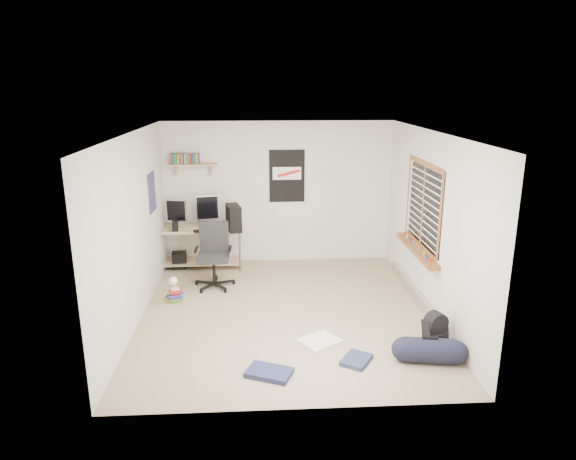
{
  "coord_description": "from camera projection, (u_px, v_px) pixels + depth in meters",
  "views": [
    {
      "loc": [
        -0.36,
        -6.63,
        3.1
      ],
      "look_at": [
        0.06,
        0.46,
        1.07
      ],
      "focal_mm": 32.0,
      "sensor_mm": 36.0,
      "label": 1
    }
  ],
  "objects": [
    {
      "name": "wall_shelf",
      "position": [
        193.0,
        165.0,
        8.72
      ],
      "size": [
        0.8,
        0.22,
        0.24
      ],
      "primitive_type": "cube",
      "color": "tan",
      "rests_on": "back_wall"
    },
    {
      "name": "backpack",
      "position": [
        435.0,
        333.0,
        6.19
      ],
      "size": [
        0.32,
        0.29,
        0.36
      ],
      "primitive_type": "cube",
      "rotation": [
        0.0,
        0.0,
        0.34
      ],
      "color": "black",
      "rests_on": "floor"
    },
    {
      "name": "jeans_b",
      "position": [
        356.0,
        360.0,
        5.93
      ],
      "size": [
        0.44,
        0.47,
        0.05
      ],
      "primitive_type": "cube",
      "rotation": [
        0.0,
        0.0,
        1.0
      ],
      "color": "#222F4E",
      "rests_on": "floor"
    },
    {
      "name": "window",
      "position": [
        422.0,
        205.0,
        7.24
      ],
      "size": [
        0.1,
        1.5,
        1.26
      ],
      "primitive_type": "cube",
      "color": "brown",
      "rests_on": "right_wall"
    },
    {
      "name": "jeans_a",
      "position": [
        269.0,
        372.0,
        5.67
      ],
      "size": [
        0.57,
        0.48,
        0.05
      ],
      "primitive_type": "cube",
      "rotation": [
        0.0,
        0.0,
        -0.4
      ],
      "color": "#22284E",
      "rests_on": "floor"
    },
    {
      "name": "office_chair",
      "position": [
        214.0,
        257.0,
        8.02
      ],
      "size": [
        0.67,
        0.67,
        1.02
      ],
      "primitive_type": "cube",
      "rotation": [
        0.0,
        0.0,
        -0.01
      ],
      "color": "black",
      "rests_on": "floor"
    },
    {
      "name": "keyboard",
      "position": [
        206.0,
        230.0,
        8.61
      ],
      "size": [
        0.45,
        0.3,
        0.02
      ],
      "primitive_type": "cube",
      "rotation": [
        0.0,
        0.0,
        0.4
      ],
      "color": "black",
      "rests_on": "desk"
    },
    {
      "name": "poster_back_wall",
      "position": [
        287.0,
        176.0,
        8.96
      ],
      "size": [
        0.62,
        0.03,
        0.92
      ],
      "primitive_type": "cube",
      "color": "black",
      "rests_on": "back_wall"
    },
    {
      "name": "back_wall",
      "position": [
        278.0,
        193.0,
        9.06
      ],
      "size": [
        4.0,
        0.01,
        2.5
      ],
      "primitive_type": "cube",
      "color": "silver",
      "rests_on": "ground"
    },
    {
      "name": "pc_tower",
      "position": [
        234.0,
        218.0,
        8.58
      ],
      "size": [
        0.29,
        0.45,
        0.43
      ],
      "primitive_type": "cube",
      "rotation": [
        0.0,
        0.0,
        0.24
      ],
      "color": "black",
      "rests_on": "desk"
    },
    {
      "name": "duffel_bag",
      "position": [
        429.0,
        351.0,
        5.9
      ],
      "size": [
        0.34,
        0.34,
        0.58
      ],
      "primitive_type": "cylinder",
      "rotation": [
        0.0,
        0.0,
        -0.17
      ],
      "color": "black",
      "rests_on": "floor"
    },
    {
      "name": "monitor_right",
      "position": [
        208.0,
        214.0,
        8.8
      ],
      "size": [
        0.41,
        0.17,
        0.44
      ],
      "primitive_type": "cube",
      "rotation": [
        0.0,
        0.0,
        0.19
      ],
      "color": "#9A9A9E",
      "rests_on": "desk"
    },
    {
      "name": "monitor_left",
      "position": [
        176.0,
        217.0,
        8.69
      ],
      "size": [
        0.37,
        0.16,
        0.39
      ],
      "primitive_type": "cube",
      "rotation": [
        0.0,
        0.0,
        -0.2
      ],
      "color": "#939398",
      "rests_on": "desk"
    },
    {
      "name": "desk_lamp",
      "position": [
        174.0,
        278.0,
        7.47
      ],
      "size": [
        0.2,
        0.25,
        0.22
      ],
      "primitive_type": "cube",
      "rotation": [
        0.0,
        0.0,
        -0.33
      ],
      "color": "white",
      "rests_on": "book_stack"
    },
    {
      "name": "right_wall",
      "position": [
        432.0,
        225.0,
        7.01
      ],
      "size": [
        0.01,
        4.5,
        2.5
      ],
      "primitive_type": "cube",
      "color": "silver",
      "rests_on": "ground"
    },
    {
      "name": "ceiling",
      "position": [
        285.0,
        132.0,
        6.55
      ],
      "size": [
        4.0,
        4.5,
        0.01
      ],
      "primitive_type": "cube",
      "color": "white",
      "rests_on": "ground"
    },
    {
      "name": "floor",
      "position": [
        285.0,
        312.0,
        7.24
      ],
      "size": [
        4.0,
        4.5,
        0.01
      ],
      "primitive_type": "cube",
      "color": "gray",
      "rests_on": "ground"
    },
    {
      "name": "left_wall",
      "position": [
        134.0,
        229.0,
        6.78
      ],
      "size": [
        0.01,
        4.5,
        2.5
      ],
      "primitive_type": "cube",
      "color": "silver",
      "rests_on": "ground"
    },
    {
      "name": "baseboard_heater",
      "position": [
        416.0,
        295.0,
        7.61
      ],
      "size": [
        0.08,
        2.5,
        0.18
      ],
      "primitive_type": "cube",
      "color": "#B7B2A8",
      "rests_on": "floor"
    },
    {
      "name": "speaker_right",
      "position": [
        237.0,
        222.0,
        8.79
      ],
      "size": [
        0.1,
        0.1,
        0.18
      ],
      "primitive_type": "cube",
      "rotation": [
        0.0,
        0.0,
        0.13
      ],
      "color": "black",
      "rests_on": "desk"
    },
    {
      "name": "tshirt",
      "position": [
        319.0,
        341.0,
        6.37
      ],
      "size": [
        0.6,
        0.57,
        0.04
      ],
      "primitive_type": "cube",
      "rotation": [
        0.0,
        0.0,
        0.58
      ],
      "color": "silver",
      "rests_on": "floor"
    },
    {
      "name": "poster_left_wall",
      "position": [
        152.0,
        192.0,
        7.86
      ],
      "size": [
        0.02,
        0.42,
        0.6
      ],
      "primitive_type": "cube",
      "color": "navy",
      "rests_on": "left_wall"
    },
    {
      "name": "desk",
      "position": [
        198.0,
        246.0,
        8.97
      ],
      "size": [
        1.64,
        0.8,
        0.73
      ],
      "primitive_type": "cube",
      "rotation": [
        0.0,
        0.0,
        -0.06
      ],
      "color": "tan",
      "rests_on": "floor"
    },
    {
      "name": "subwoofer",
      "position": [
        179.0,
        260.0,
        8.95
      ],
      "size": [
        0.27,
        0.27,
        0.28
      ],
      "primitive_type": "cube",
      "rotation": [
        0.0,
        0.0,
        0.11
      ],
      "color": "black",
      "rests_on": "floor"
    },
    {
      "name": "speaker_left",
      "position": [
        175.0,
        226.0,
        8.55
      ],
      "size": [
        0.1,
        0.1,
        0.18
      ],
      "primitive_type": "cube",
      "rotation": [
        0.0,
        0.0,
        0.05
      ],
      "color": "black",
      "rests_on": "desk"
    },
    {
      "name": "book_stack",
      "position": [
        174.0,
        292.0,
        7.55
      ],
      "size": [
        0.51,
        0.44,
        0.31
      ],
      "primitive_type": "cube",
      "rotation": [
        0.0,
        0.0,
        -0.16
      ],
      "color": "olive",
      "rests_on": "floor"
    }
  ]
}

